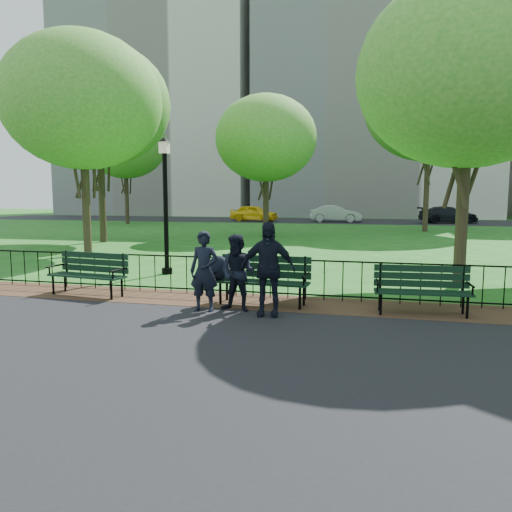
% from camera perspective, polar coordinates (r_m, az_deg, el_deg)
% --- Properties ---
extents(ground, '(120.00, 120.00, 0.00)m').
position_cam_1_polar(ground, '(9.51, -4.53, -7.04)').
color(ground, '#1B5917').
extents(asphalt_path, '(60.00, 9.20, 0.01)m').
position_cam_1_polar(asphalt_path, '(6.52, -14.37, -13.89)').
color(asphalt_path, black).
rests_on(asphalt_path, ground).
extents(dirt_strip, '(60.00, 1.60, 0.01)m').
position_cam_1_polar(dirt_strip, '(10.90, -2.02, -5.12)').
color(dirt_strip, '#3A2618').
rests_on(dirt_strip, ground).
extents(far_street, '(70.00, 9.00, 0.01)m').
position_cam_1_polar(far_street, '(43.89, 10.19, 3.95)').
color(far_street, black).
rests_on(far_street, ground).
extents(iron_fence, '(24.06, 0.06, 1.00)m').
position_cam_1_polar(iron_fence, '(11.28, -1.33, -2.19)').
color(iron_fence, black).
rests_on(iron_fence, ground).
extents(apartment_west, '(22.00, 15.00, 26.00)m').
position_cam_1_polar(apartment_west, '(62.89, -9.99, 16.75)').
color(apartment_west, beige).
rests_on(apartment_west, ground).
extents(apartment_mid, '(24.00, 15.00, 30.00)m').
position_cam_1_polar(apartment_mid, '(58.14, 13.55, 19.49)').
color(apartment_mid, silver).
rests_on(apartment_mid, ground).
extents(park_bench_main, '(2.17, 0.72, 1.12)m').
position_cam_1_polar(park_bench_main, '(10.50, -1.58, -1.77)').
color(park_bench_main, black).
rests_on(park_bench_main, ground).
extents(park_bench_left_a, '(1.94, 0.83, 1.07)m').
position_cam_1_polar(park_bench_left_a, '(12.05, -18.46, -1.43)').
color(park_bench_left_a, black).
rests_on(park_bench_left_a, ground).
extents(park_bench_right_a, '(1.83, 0.67, 1.02)m').
position_cam_1_polar(park_bench_right_a, '(10.15, 18.45, -3.11)').
color(park_bench_right_a, black).
rests_on(park_bench_right_a, ground).
extents(lamppost, '(0.35, 0.35, 3.92)m').
position_cam_1_polar(lamppost, '(14.64, -10.30, 6.25)').
color(lamppost, black).
rests_on(lamppost, ground).
extents(tree_near_w, '(5.94, 5.94, 8.28)m').
position_cam_1_polar(tree_near_w, '(20.50, -19.27, 16.33)').
color(tree_near_w, '#2D2116').
rests_on(tree_near_w, ground).
extents(tree_near_e, '(5.41, 5.41, 7.54)m').
position_cam_1_polar(tree_near_e, '(13.80, 23.18, 18.72)').
color(tree_near_e, '#2D2116').
rests_on(tree_near_e, ground).
extents(tree_mid_w, '(6.76, 6.76, 9.42)m').
position_cam_1_polar(tree_mid_w, '(25.71, -17.55, 16.21)').
color(tree_mid_w, '#2D2116').
rests_on(tree_mid_w, ground).
extents(tree_far_c, '(5.48, 5.48, 7.64)m').
position_cam_1_polar(tree_far_c, '(27.59, 1.15, 13.29)').
color(tree_far_c, '#2D2116').
rests_on(tree_far_c, ground).
extents(tree_far_e, '(7.91, 7.91, 11.02)m').
position_cam_1_polar(tree_far_e, '(33.26, 19.26, 15.93)').
color(tree_far_e, '#2D2116').
rests_on(tree_far_e, ground).
extents(tree_far_w, '(6.48, 6.48, 9.03)m').
position_cam_1_polar(tree_far_w, '(40.84, -14.74, 12.40)').
color(tree_far_w, '#2D2116').
rests_on(tree_far_w, ground).
extents(person_left, '(0.59, 0.40, 1.59)m').
position_cam_1_polar(person_left, '(9.90, -5.93, -1.72)').
color(person_left, black).
rests_on(person_left, asphalt_path).
extents(person_mid, '(0.79, 0.49, 1.52)m').
position_cam_1_polar(person_mid, '(9.84, -2.08, -1.94)').
color(person_mid, black).
rests_on(person_mid, asphalt_path).
extents(person_right, '(1.08, 0.51, 1.80)m').
position_cam_1_polar(person_right, '(9.44, 1.33, -1.48)').
color(person_right, black).
rests_on(person_right, asphalt_path).
extents(taxi, '(4.25, 2.10, 1.39)m').
position_cam_1_polar(taxi, '(42.98, -0.21, 4.93)').
color(taxi, yellow).
rests_on(taxi, far_street).
extents(sedan_silver, '(4.27, 1.54, 1.40)m').
position_cam_1_polar(sedan_silver, '(42.25, 9.17, 4.81)').
color(sedan_silver, '#9EA0A5').
rests_on(sedan_silver, far_street).
extents(sedan_dark, '(4.88, 2.81, 1.33)m').
position_cam_1_polar(sedan_dark, '(42.90, 21.12, 4.41)').
color(sedan_dark, black).
rests_on(sedan_dark, far_street).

